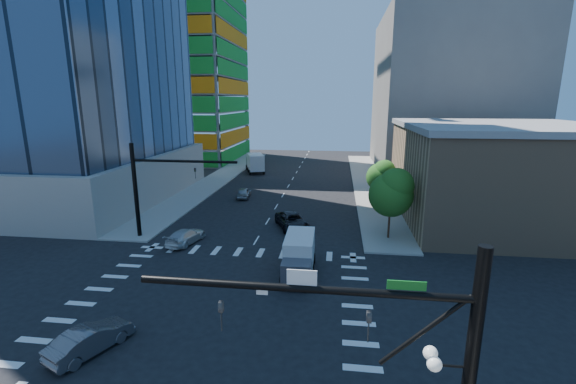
# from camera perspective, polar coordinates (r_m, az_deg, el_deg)

# --- Properties ---
(ground) EXTENTS (160.00, 160.00, 0.00)m
(ground) POSITION_cam_1_polar(r_m,az_deg,el_deg) (26.51, -10.32, -16.14)
(ground) COLOR black
(ground) RESTS_ON ground
(road_markings) EXTENTS (20.00, 20.00, 0.01)m
(road_markings) POSITION_cam_1_polar(r_m,az_deg,el_deg) (26.51, -10.32, -16.13)
(road_markings) COLOR silver
(road_markings) RESTS_ON ground
(sidewalk_ne) EXTENTS (5.00, 60.00, 0.15)m
(sidewalk_ne) POSITION_cam_1_polar(r_m,az_deg,el_deg) (63.42, 11.81, 1.39)
(sidewalk_ne) COLOR gray
(sidewalk_ne) RESTS_ON ground
(sidewalk_nw) EXTENTS (5.00, 60.00, 0.15)m
(sidewalk_nw) POSITION_cam_1_polar(r_m,az_deg,el_deg) (66.29, -10.28, 1.98)
(sidewalk_nw) COLOR gray
(sidewalk_nw) RESTS_ON ground
(construction_building) EXTENTS (25.16, 34.50, 70.60)m
(construction_building) POSITION_cam_1_polar(r_m,az_deg,el_deg) (91.51, -16.09, 20.23)
(construction_building) COLOR gray
(construction_building) RESTS_ON ground
(commercial_building) EXTENTS (20.50, 22.50, 10.60)m
(commercial_building) POSITION_cam_1_polar(r_m,az_deg,el_deg) (47.89, 28.81, 2.54)
(commercial_building) COLOR #A07E5D
(commercial_building) RESTS_ON ground
(bg_building_ne) EXTENTS (24.00, 30.00, 28.00)m
(bg_building_ne) POSITION_cam_1_polar(r_m,az_deg,el_deg) (79.34, 22.27, 13.19)
(bg_building_ne) COLOR slate
(bg_building_ne) RESTS_ON ground
(signal_mast_se) EXTENTS (10.51, 2.48, 9.00)m
(signal_mast_se) POSITION_cam_1_polar(r_m,az_deg,el_deg) (13.48, 21.30, -23.92)
(signal_mast_se) COLOR black
(signal_mast_se) RESTS_ON sidewalk_se
(signal_mast_nw) EXTENTS (10.20, 0.40, 9.00)m
(signal_mast_nw) POSITION_cam_1_polar(r_m,az_deg,el_deg) (38.40, -19.79, 1.37)
(signal_mast_nw) COLOR black
(signal_mast_nw) RESTS_ON sidewalk_nw
(tree_south) EXTENTS (4.16, 4.16, 6.82)m
(tree_south) POSITION_cam_1_polar(r_m,az_deg,el_deg) (37.11, 15.23, 0.02)
(tree_south) COLOR #382316
(tree_south) RESTS_ON sidewalk_ne
(tree_north) EXTENTS (3.54, 3.52, 5.78)m
(tree_north) POSITION_cam_1_polar(r_m,az_deg,el_deg) (48.94, 13.71, 2.45)
(tree_north) COLOR #382316
(tree_north) RESTS_ON sidewalk_ne
(car_nb_far) EXTENTS (4.53, 6.17, 1.56)m
(car_nb_far) POSITION_cam_1_polar(r_m,az_deg,el_deg) (40.06, 0.59, -4.31)
(car_nb_far) COLOR black
(car_nb_far) RESTS_ON ground
(car_sb_near) EXTENTS (2.84, 4.97, 1.36)m
(car_sb_near) POSITION_cam_1_polar(r_m,az_deg,el_deg) (37.25, -14.90, -6.34)
(car_sb_near) COLOR silver
(car_sb_near) RESTS_ON ground
(car_sb_mid) EXTENTS (2.06, 4.26, 1.40)m
(car_sb_mid) POSITION_cam_1_polar(r_m,az_deg,el_deg) (52.84, -6.58, -0.11)
(car_sb_mid) COLOR #95979C
(car_sb_mid) RESTS_ON ground
(car_sb_cross) EXTENTS (3.17, 4.67, 1.46)m
(car_sb_cross) POSITION_cam_1_polar(r_m,az_deg,el_deg) (24.08, -27.21, -18.82)
(car_sb_cross) COLOR #57575C
(car_sb_cross) RESTS_ON ground
(box_truck_near) EXTENTS (2.45, 5.54, 2.88)m
(box_truck_near) POSITION_cam_1_polar(r_m,az_deg,el_deg) (29.50, 1.59, -9.97)
(box_truck_near) COLOR black
(box_truck_near) RESTS_ON ground
(box_truck_far) EXTENTS (4.82, 7.10, 3.43)m
(box_truck_far) POSITION_cam_1_polar(r_m,az_deg,el_deg) (71.74, -4.94, 4.18)
(box_truck_far) COLOR black
(box_truck_far) RESTS_ON ground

